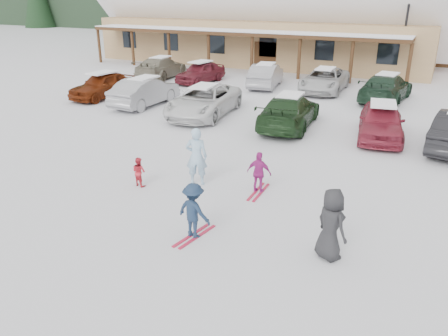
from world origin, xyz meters
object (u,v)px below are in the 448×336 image
at_px(parked_car_0, 103,85).
at_px(parked_car_4, 381,121).
at_px(parked_car_1, 145,92).
at_px(parked_car_9, 266,75).
at_px(toddler_red, 139,172).
at_px(child_navy, 194,211).
at_px(lamp_post, 405,29).
at_px(child_magenta, 259,173).
at_px(parked_car_2, 204,101).
at_px(parked_car_3, 289,111).
at_px(parked_car_10, 324,80).
at_px(day_lodge, 265,15).
at_px(parked_car_11, 386,88).
at_px(parked_car_7, 161,67).
at_px(adult_skier, 196,156).
at_px(bystander_dark, 331,224).
at_px(parked_car_8, 201,72).

height_order(parked_car_0, parked_car_4, parked_car_4).
relative_size(parked_car_1, parked_car_9, 1.01).
height_order(toddler_red, child_navy, child_navy).
xyz_separation_m(lamp_post, parked_car_1, (-11.52, -14.17, -2.65)).
height_order(child_magenta, parked_car_0, parked_car_0).
distance_m(parked_car_2, parked_car_4, 8.40).
relative_size(toddler_red, child_navy, 0.65).
relative_size(child_navy, parked_car_3, 0.28).
bearing_deg(parked_car_10, parked_car_4, -63.36).
distance_m(toddler_red, parked_car_1, 10.78).
xyz_separation_m(parked_car_3, parked_car_10, (-0.51, 8.36, -0.03)).
bearing_deg(day_lodge, parked_car_3, -65.48).
xyz_separation_m(lamp_post, parked_car_3, (-3.21, -14.65, -2.66)).
relative_size(parked_car_2, parked_car_11, 1.02).
bearing_deg(parked_car_7, lamp_post, -161.51).
relative_size(parked_car_3, parked_car_9, 1.13).
relative_size(day_lodge, adult_skier, 15.51).
xyz_separation_m(adult_skier, parked_car_4, (4.56, 7.56, -0.19)).
xyz_separation_m(parked_car_2, parked_car_10, (3.93, 8.30, -0.03)).
height_order(child_navy, bystander_dark, bystander_dark).
relative_size(parked_car_0, parked_car_7, 0.85).
bearing_deg(toddler_red, parked_car_9, -72.48).
relative_size(parked_car_0, parked_car_2, 0.80).
xyz_separation_m(child_navy, parked_car_4, (3.00, 10.44, 0.02)).
bearing_deg(parked_car_4, parked_car_8, 141.28).
height_order(adult_skier, parked_car_1, adult_skier).
relative_size(lamp_post, parked_car_1, 1.31).
xyz_separation_m(parked_car_7, parked_car_8, (3.42, -0.32, -0.03)).
height_order(adult_skier, parked_car_4, adult_skier).
distance_m(toddler_red, parked_car_9, 16.55).
bearing_deg(parked_car_3, parked_car_0, -9.52).
height_order(bystander_dark, parked_car_3, bystander_dark).
relative_size(adult_skier, parked_car_11, 0.36).
xyz_separation_m(toddler_red, child_magenta, (3.60, 1.18, 0.18)).
bearing_deg(adult_skier, bystander_dark, 134.31).
relative_size(bystander_dark, parked_car_1, 0.38).
height_order(parked_car_8, parked_car_10, parked_car_10).
bearing_deg(parked_car_7, parked_car_3, 141.93).
distance_m(day_lodge, parked_car_4, 22.83).
bearing_deg(parked_car_0, parked_car_4, 1.66).
height_order(day_lodge, toddler_red, day_lodge).
bearing_deg(parked_car_9, toddler_red, 87.52).
distance_m(parked_car_4, parked_car_10, 9.38).
height_order(child_magenta, parked_car_3, parked_car_3).
xyz_separation_m(parked_car_9, parked_car_10, (3.76, 0.31, -0.03)).
distance_m(toddler_red, bystander_dark, 6.55).
distance_m(lamp_post, child_navy, 25.23).
bearing_deg(adult_skier, parked_car_3, -114.52).
relative_size(parked_car_8, parked_car_9, 0.91).
xyz_separation_m(adult_skier, parked_car_8, (-8.19, 14.95, -0.23)).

